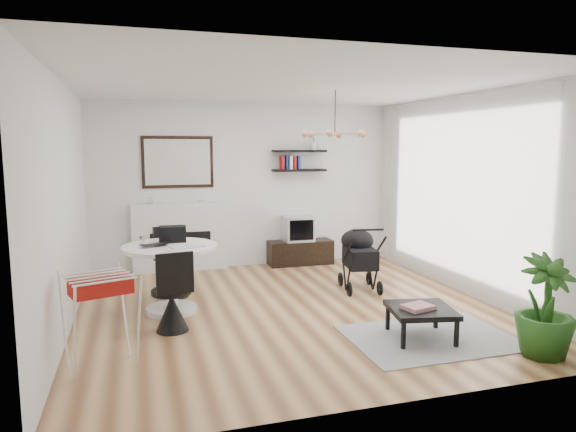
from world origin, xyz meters
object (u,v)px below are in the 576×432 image
object	(u,v)px
dining_table	(170,268)
drying_rack	(101,320)
fireplace	(180,229)
tv_console	(300,252)
potted_plant	(545,306)
stroller	(359,261)
crt_tv	(298,228)
coffee_table	(421,311)

from	to	relation	value
dining_table	drying_rack	xyz separation A→B (m)	(-0.71, -1.46, -0.09)
fireplace	dining_table	bearing A→B (deg)	-97.94
tv_console	potted_plant	world-z (taller)	potted_plant
fireplace	drying_rack	size ratio (longest dim) A/B	2.49
stroller	potted_plant	size ratio (longest dim) A/B	0.96
tv_console	crt_tv	size ratio (longest dim) A/B	2.25
tv_console	coffee_table	size ratio (longest dim) A/B	1.47
crt_tv	potted_plant	distance (m)	4.49
stroller	coffee_table	distance (m)	1.95
drying_rack	tv_console	bearing A→B (deg)	30.78
tv_console	coffee_table	world-z (taller)	tv_console
tv_console	crt_tv	distance (m)	0.42
crt_tv	potted_plant	bearing A→B (deg)	-76.33
coffee_table	fireplace	bearing A→B (deg)	119.45
fireplace	crt_tv	bearing A→B (deg)	-3.76
stroller	fireplace	bearing A→B (deg)	151.24
crt_tv	stroller	world-z (taller)	stroller
dining_table	coffee_table	xyz separation A→B (m)	(2.42, -1.64, -0.24)
crt_tv	fireplace	bearing A→B (deg)	176.24
dining_table	coffee_table	world-z (taller)	dining_table
fireplace	coffee_table	bearing A→B (deg)	-60.55
tv_console	potted_plant	xyz separation A→B (m)	(1.02, -4.37, 0.28)
tv_console	stroller	world-z (taller)	stroller
tv_console	stroller	xyz separation A→B (m)	(0.32, -1.70, 0.20)
fireplace	drying_rack	bearing A→B (deg)	-105.60
fireplace	crt_tv	distance (m)	1.95
drying_rack	potted_plant	distance (m)	4.11
coffee_table	potted_plant	size ratio (longest dim) A/B	0.76
tv_console	crt_tv	bearing A→B (deg)	-175.89
fireplace	potted_plant	size ratio (longest dim) A/B	2.20
dining_table	drying_rack	world-z (taller)	drying_rack
stroller	coffee_table	size ratio (longest dim) A/B	1.26
tv_console	dining_table	distance (m)	3.06
tv_console	coffee_table	xyz separation A→B (m)	(0.13, -3.64, 0.09)
fireplace	potted_plant	world-z (taller)	fireplace
fireplace	tv_console	size ratio (longest dim) A/B	1.98
dining_table	stroller	bearing A→B (deg)	6.59
potted_plant	fireplace	bearing A→B (deg)	123.81
fireplace	dining_table	size ratio (longest dim) A/B	1.92
fireplace	potted_plant	bearing A→B (deg)	-56.19
coffee_table	drying_rack	bearing A→B (deg)	176.75
tv_console	stroller	size ratio (longest dim) A/B	1.17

